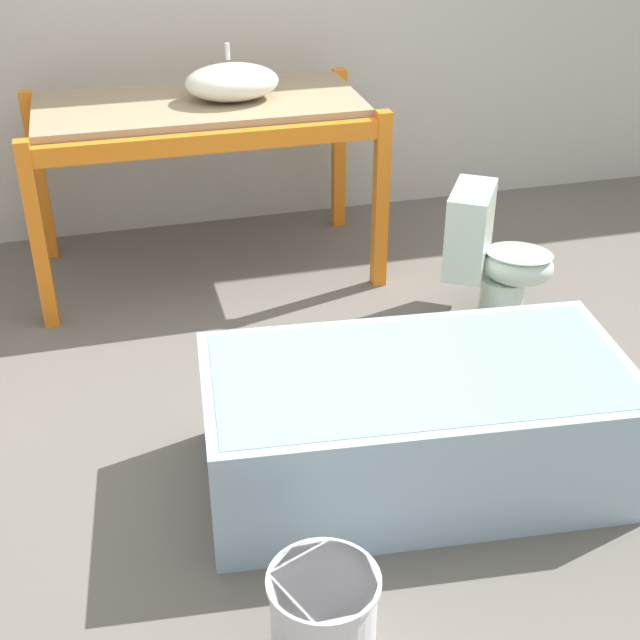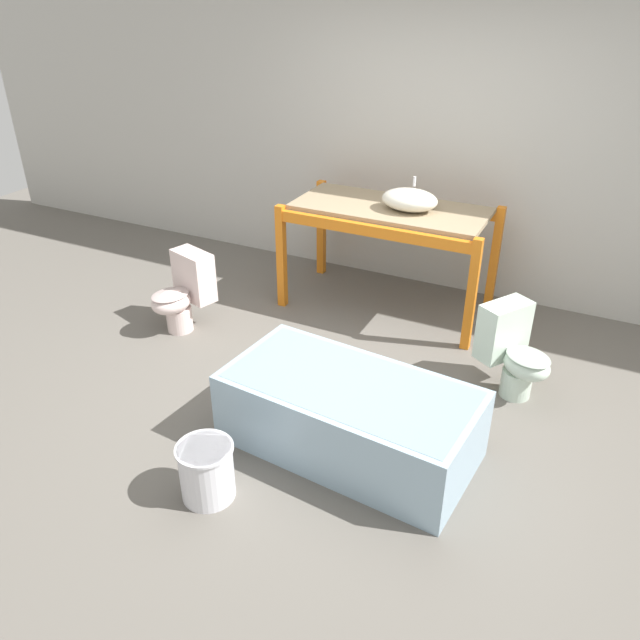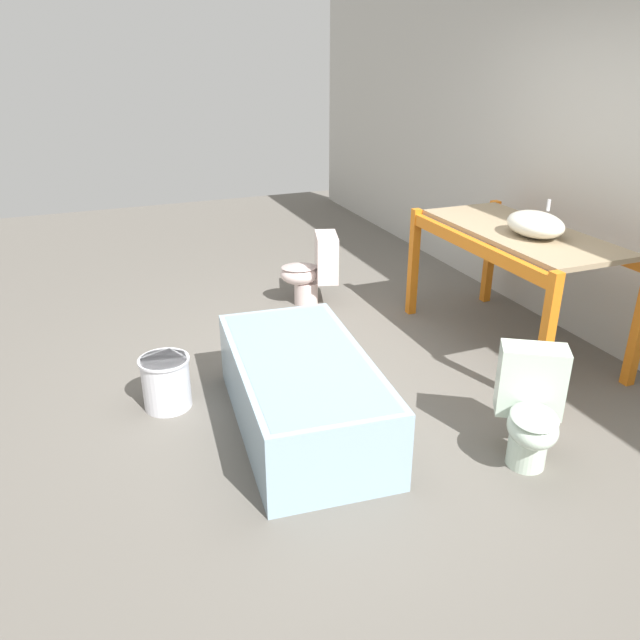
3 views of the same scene
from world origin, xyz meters
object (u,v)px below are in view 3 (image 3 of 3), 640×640
object	(u,v)px
toilet_far	(531,407)
sink_basin	(535,224)
toilet_near	(314,269)
bucket_white	(166,382)
bathtub_main	(302,387)

from	to	relation	value
toilet_far	sink_basin	bearing A→B (deg)	85.66
sink_basin	toilet_near	distance (m)	2.01
sink_basin	toilet_near	xyz separation A→B (m)	(-1.54, -1.09, -0.69)
toilet_far	bucket_white	xyz separation A→B (m)	(-1.32, -1.82, -0.15)
sink_basin	bathtub_main	size ratio (longest dim) A/B	0.29
toilet_far	bathtub_main	bearing A→B (deg)	176.34
sink_basin	bathtub_main	xyz separation A→B (m)	(0.32, -1.89, -0.75)
sink_basin	bucket_white	distance (m)	2.77
toilet_far	bucket_white	size ratio (longest dim) A/B	1.86
sink_basin	bathtub_main	world-z (taller)	sink_basin
toilet_far	toilet_near	bearing A→B (deg)	128.14
bathtub_main	sink_basin	bearing A→B (deg)	105.04
bathtub_main	bucket_white	distance (m)	0.93
toilet_near	toilet_far	xyz separation A→B (m)	(2.63, 0.28, 0.00)
sink_basin	bathtub_main	bearing A→B (deg)	-80.31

